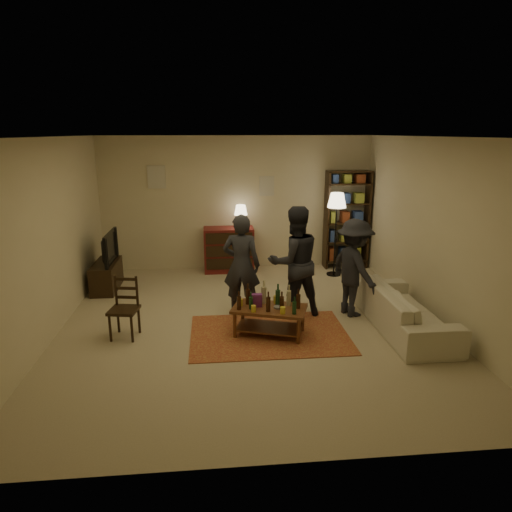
{
  "coord_description": "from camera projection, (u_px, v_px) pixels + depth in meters",
  "views": [
    {
      "loc": [
        -0.53,
        -6.28,
        2.76
      ],
      "look_at": [
        0.1,
        0.1,
        1.02
      ],
      "focal_mm": 32.0,
      "sensor_mm": 36.0,
      "label": 1
    }
  ],
  "objects": [
    {
      "name": "floor",
      "position": [
        250.0,
        323.0,
        6.8
      ],
      "size": [
        6.0,
        6.0,
        0.0
      ],
      "primitive_type": "plane",
      "color": "#C6B793",
      "rests_on": "ground"
    },
    {
      "name": "room_shell",
      "position": [
        205.0,
        181.0,
        9.13
      ],
      "size": [
        6.0,
        6.0,
        6.0
      ],
      "color": "beige",
      "rests_on": "ground"
    },
    {
      "name": "rug",
      "position": [
        269.0,
        334.0,
        6.43
      ],
      "size": [
        2.2,
        1.5,
        0.01
      ],
      "primitive_type": "cube",
      "color": "maroon",
      "rests_on": "ground"
    },
    {
      "name": "coffee_table",
      "position": [
        269.0,
        310.0,
        6.34
      ],
      "size": [
        1.13,
        0.84,
        0.75
      ],
      "rotation": [
        0.0,
        0.0,
        -0.32
      ],
      "color": "brown",
      "rests_on": "ground"
    },
    {
      "name": "dining_chair",
      "position": [
        125.0,
        306.0,
        6.29
      ],
      "size": [
        0.43,
        0.43,
        0.86
      ],
      "rotation": [
        0.0,
        0.0,
        -0.17
      ],
      "color": "black",
      "rests_on": "ground"
    },
    {
      "name": "tv_stand",
      "position": [
        106.0,
        269.0,
        8.2
      ],
      "size": [
        0.4,
        1.0,
        1.06
      ],
      "color": "black",
      "rests_on": "ground"
    },
    {
      "name": "dresser",
      "position": [
        229.0,
        248.0,
        9.27
      ],
      "size": [
        1.0,
        0.5,
        1.36
      ],
      "color": "maroon",
      "rests_on": "ground"
    },
    {
      "name": "bookshelf",
      "position": [
        347.0,
        219.0,
        9.41
      ],
      "size": [
        0.9,
        0.34,
        2.02
      ],
      "color": "black",
      "rests_on": "ground"
    },
    {
      "name": "floor_lamp",
      "position": [
        337.0,
        206.0,
        8.76
      ],
      "size": [
        0.36,
        0.36,
        1.64
      ],
      "color": "black",
      "rests_on": "ground"
    },
    {
      "name": "sofa",
      "position": [
        405.0,
        309.0,
        6.55
      ],
      "size": [
        0.81,
        2.08,
        0.61
      ],
      "primitive_type": "imported",
      "rotation": [
        0.0,
        0.0,
        1.57
      ],
      "color": "beige",
      "rests_on": "ground"
    },
    {
      "name": "person_left",
      "position": [
        241.0,
        265.0,
        6.98
      ],
      "size": [
        0.65,
        0.51,
        1.59
      ],
      "primitive_type": "imported",
      "rotation": [
        0.0,
        0.0,
        2.89
      ],
      "color": "#2A2B32",
      "rests_on": "ground"
    },
    {
      "name": "person_right",
      "position": [
        294.0,
        262.0,
        6.92
      ],
      "size": [
        0.96,
        0.82,
        1.71
      ],
      "primitive_type": "imported",
      "rotation": [
        0.0,
        0.0,
        3.37
      ],
      "color": "#23242A",
      "rests_on": "ground"
    },
    {
      "name": "person_by_sofa",
      "position": [
        354.0,
        268.0,
        6.96
      ],
      "size": [
        0.85,
        1.11,
        1.51
      ],
      "primitive_type": "imported",
      "rotation": [
        0.0,
        0.0,
        1.91
      ],
      "color": "#222228",
      "rests_on": "ground"
    }
  ]
}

